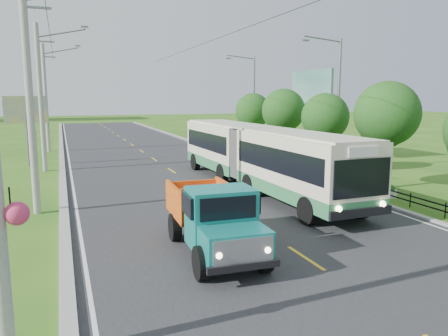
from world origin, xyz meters
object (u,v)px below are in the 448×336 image
bus (258,153)px  tree_back (253,113)px  pole_mid (41,97)px  planter_mid (308,169)px  planter_near (390,192)px  streetlight_far (252,99)px  planter_far (259,154)px  tree_third (386,118)px  tree_fifth (283,113)px  streetlight_mid (336,100)px  dump_truck (214,214)px  billboard_left (26,114)px  billboard_right (311,94)px  pole_near (30,97)px  tree_fourth (325,120)px  pole_far (46,97)px

bus → tree_back: bearing=65.5°
pole_mid → planter_mid: bearing=-22.5°
planter_near → planter_mid: bearing=90.0°
streetlight_far → planter_far: 7.84m
tree_third → pole_mid: bearing=144.6°
tree_fifth → streetlight_mid: (0.79, -6.14, 1.05)m
tree_third → dump_truck: (-12.46, -6.67, -2.66)m
billboard_left → planter_mid: bearing=-28.9°
planter_far → billboard_right: (3.70, -2.00, 5.06)m
streetlight_far → dump_truck: bearing=-116.5°
pole_near → tree_fifth: bearing=31.6°
pole_near → bus: 11.88m
streetlight_far → billboard_right: bearing=-78.3°
dump_truck → pole_near: bearing=129.3°
tree_fourth → dump_truck: tree_fourth is taller
pole_far → tree_back: (18.12, -6.86, -1.44)m
tree_fifth → billboard_left: tree_fifth is taller
tree_back → billboard_right: (2.44, -6.14, 1.69)m
streetlight_mid → billboard_left: (-20.14, 10.00, -1.04)m
pole_near → planter_mid: size_ratio=14.93×
tree_fourth → planter_near: size_ratio=8.06×
pole_mid → streetlight_mid: pole_mid is taller
tree_third → tree_back: 18.00m
bus → planter_far: bearing=63.4°
tree_back → planter_mid: tree_back is taller
tree_back → bus: (-6.73, -15.74, -1.61)m
pole_near → tree_back: bearing=43.4°
pole_mid → streetlight_mid: 20.16m
tree_fifth → dump_truck: (-12.46, -18.67, -2.52)m
pole_near → tree_fifth: pole_near is taller
pole_mid → tree_fifth: 18.18m
billboard_right → billboard_left: bearing=169.6°
tree_fourth → tree_fifth: bearing=90.0°
pole_mid → planter_near: pole_mid is taller
pole_near → pole_far: size_ratio=1.00×
pole_mid → billboard_right: (20.56, -1.00, 0.25)m
planter_far → tree_back: bearing=73.1°
tree_third → streetlight_far: 19.90m
dump_truck → bus: bearing=59.7°
tree_back → billboard_left: size_ratio=1.06×
pole_near → pole_far: 24.00m
tree_third → pole_far: bearing=126.1°
pole_far → planter_far: bearing=-33.1°
tree_fifth → billboard_left: 19.74m
pole_mid → tree_fifth: size_ratio=1.72×
tree_third → streetlight_far: bearing=87.7°
pole_near → bus: (11.39, 1.40, -3.05)m
tree_back → pole_near: bearing=-136.6°
pole_far → streetlight_far: bearing=-14.8°
pole_far → billboard_right: (20.56, -13.00, 0.25)m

